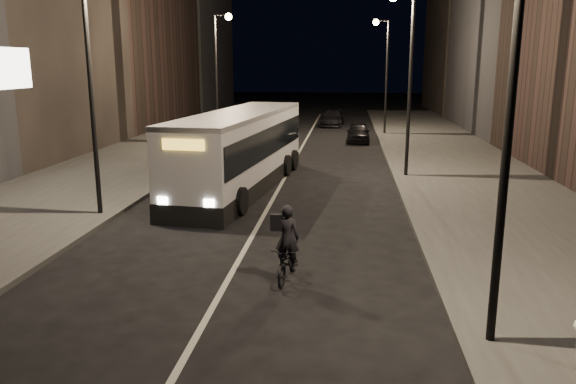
% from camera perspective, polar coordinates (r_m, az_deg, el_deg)
% --- Properties ---
extents(ground, '(180.00, 180.00, 0.00)m').
position_cam_1_polar(ground, '(15.19, -5.16, -7.18)').
color(ground, black).
rests_on(ground, ground).
extents(sidewalk_right, '(7.00, 70.00, 0.16)m').
position_cam_1_polar(sidewalk_right, '(29.00, 17.19, 2.17)').
color(sidewalk_right, '#363634').
rests_on(sidewalk_right, ground).
extents(sidewalk_left, '(7.00, 70.00, 0.16)m').
position_cam_1_polar(sidewalk_left, '(30.62, -15.82, 2.80)').
color(sidewalk_left, '#363634').
rests_on(sidewalk_left, ground).
extents(streetlight_right_near, '(1.20, 0.44, 8.12)m').
position_cam_1_polar(streetlight_right_near, '(10.29, 20.60, 12.97)').
color(streetlight_right_near, black).
rests_on(streetlight_right_near, sidewalk_right).
extents(streetlight_right_mid, '(1.20, 0.44, 8.12)m').
position_cam_1_polar(streetlight_right_mid, '(26.10, 11.81, 13.01)').
color(streetlight_right_mid, black).
rests_on(streetlight_right_mid, sidewalk_right).
extents(streetlight_right_far, '(1.20, 0.44, 8.12)m').
position_cam_1_polar(streetlight_right_far, '(42.05, 9.67, 12.97)').
color(streetlight_right_far, black).
rests_on(streetlight_right_far, sidewalk_right).
extents(streetlight_left_near, '(1.20, 0.44, 8.12)m').
position_cam_1_polar(streetlight_left_near, '(19.75, -18.89, 12.70)').
color(streetlight_left_near, black).
rests_on(streetlight_left_near, sidewalk_left).
extents(streetlight_left_far, '(1.20, 0.44, 8.12)m').
position_cam_1_polar(streetlight_left_far, '(36.90, -6.95, 13.09)').
color(streetlight_left_far, black).
rests_on(streetlight_left_far, sidewalk_left).
extents(city_bus, '(3.91, 12.25, 3.25)m').
position_cam_1_polar(city_bus, '(23.77, -4.82, 4.57)').
color(city_bus, silver).
rests_on(city_bus, ground).
extents(cyclist_on_bicycle, '(0.81, 1.76, 1.96)m').
position_cam_1_polar(cyclist_on_bicycle, '(13.72, -0.05, -6.46)').
color(cyclist_on_bicycle, black).
rests_on(cyclist_on_bicycle, ground).
extents(car_near, '(1.56, 3.77, 1.28)m').
position_cam_1_polar(car_near, '(38.45, 7.16, 6.01)').
color(car_near, black).
rests_on(car_near, ground).
extents(car_mid, '(1.98, 4.58, 1.47)m').
position_cam_1_polar(car_mid, '(42.83, -1.00, 6.94)').
color(car_mid, '#3A3A3C').
rests_on(car_mid, ground).
extents(car_far, '(2.21, 4.71, 1.33)m').
position_cam_1_polar(car_far, '(48.35, 4.53, 7.51)').
color(car_far, black).
rests_on(car_far, ground).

